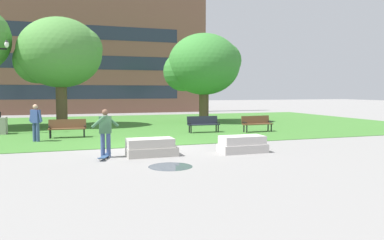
# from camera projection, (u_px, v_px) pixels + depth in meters

# --- Properties ---
(ground_plane) EXTENTS (140.00, 140.00, 0.00)m
(ground_plane) POSITION_uv_depth(u_px,v_px,m) (146.00, 147.00, 15.61)
(ground_plane) COLOR gray
(grass_lawn) EXTENTS (40.00, 20.00, 0.02)m
(grass_lawn) POSITION_uv_depth(u_px,v_px,m) (116.00, 126.00, 25.06)
(grass_lawn) COLOR #3D752D
(grass_lawn) RESTS_ON ground
(concrete_block_center) EXTENTS (1.80, 0.90, 0.64)m
(concrete_block_center) POSITION_uv_depth(u_px,v_px,m) (151.00, 148.00, 13.45)
(concrete_block_center) COLOR #B2ADA3
(concrete_block_center) RESTS_ON ground
(concrete_block_left) EXTENTS (1.80, 0.90, 0.64)m
(concrete_block_left) POSITION_uv_depth(u_px,v_px,m) (242.00, 144.00, 14.22)
(concrete_block_left) COLOR #BCB7B2
(concrete_block_left) RESTS_ON ground
(person_skateboarder) EXTENTS (0.99, 0.50, 1.71)m
(person_skateboarder) POSITION_uv_depth(u_px,v_px,m) (105.00, 130.00, 13.09)
(person_skateboarder) COLOR #384C7A
(person_skateboarder) RESTS_ON ground
(skateboard) EXTENTS (0.56, 1.02, 0.14)m
(skateboard) POSITION_uv_depth(u_px,v_px,m) (105.00, 157.00, 12.88)
(skateboard) COLOR #2D4C75
(skateboard) RESTS_ON ground
(puddle) EXTENTS (1.38, 1.38, 0.01)m
(puddle) POSITION_uv_depth(u_px,v_px,m) (170.00, 167.00, 11.59)
(puddle) COLOR #47515B
(puddle) RESTS_ON ground
(park_bench_near_left) EXTENTS (1.81, 0.56, 0.90)m
(park_bench_near_left) POSITION_uv_depth(u_px,v_px,m) (203.00, 123.00, 20.94)
(park_bench_near_left) COLOR #1E232D
(park_bench_near_left) RESTS_ON grass_lawn
(park_bench_far_left) EXTENTS (1.83, 0.64, 0.90)m
(park_bench_far_left) POSITION_uv_depth(u_px,v_px,m) (257.00, 123.00, 21.23)
(park_bench_far_left) COLOR brown
(park_bench_far_left) RESTS_ON grass_lawn
(park_bench_far_right) EXTENTS (1.83, 0.64, 0.90)m
(park_bench_far_right) POSITION_uv_depth(u_px,v_px,m) (67.00, 127.00, 18.63)
(park_bench_far_right) COLOR brown
(park_bench_far_right) RESTS_ON grass_lawn
(tree_far_left) EXTENTS (5.52, 5.25, 6.49)m
(tree_far_left) POSITION_uv_depth(u_px,v_px,m) (203.00, 65.00, 27.30)
(tree_far_left) COLOR brown
(tree_far_left) RESTS_ON grass_lawn
(tree_near_right) EXTENTS (5.54, 5.28, 7.02)m
(tree_near_right) POSITION_uv_depth(u_px,v_px,m) (59.00, 54.00, 24.08)
(tree_near_right) COLOR brown
(tree_near_right) RESTS_ON grass_lawn
(person_bystander_near_lawn) EXTENTS (0.65, 0.66, 1.71)m
(person_bystander_near_lawn) POSITION_uv_depth(u_px,v_px,m) (36.00, 121.00, 17.11)
(person_bystander_near_lawn) COLOR #384C7A
(person_bystander_near_lawn) RESTS_ON grass_lawn
(building_facade_distant) EXTENTS (26.61, 1.03, 13.88)m
(building_facade_distant) POSITION_uv_depth(u_px,v_px,m) (81.00, 45.00, 37.71)
(building_facade_distant) COLOR brown
(building_facade_distant) RESTS_ON ground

